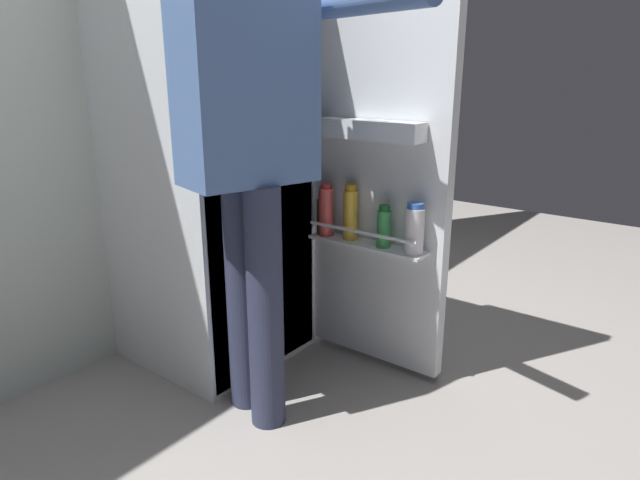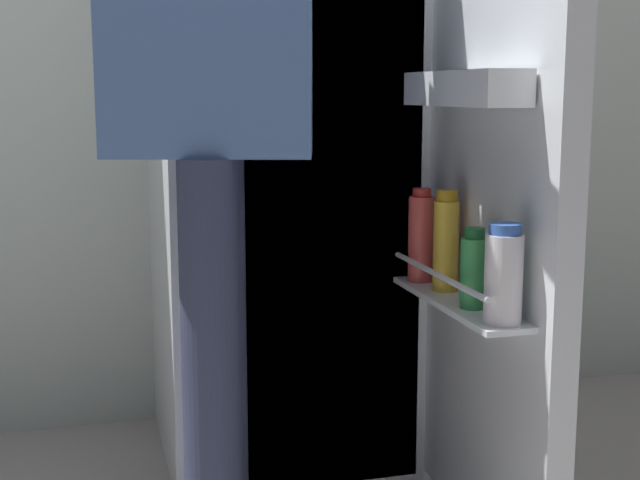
{
  "view_description": "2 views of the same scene",
  "coord_description": "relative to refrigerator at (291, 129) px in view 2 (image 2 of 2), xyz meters",
  "views": [
    {
      "loc": [
        -1.47,
        -1.15,
        1.18
      ],
      "look_at": [
        -0.03,
        -0.04,
        0.62
      ],
      "focal_mm": 30.98,
      "sensor_mm": 36.0,
      "label": 1
    },
    {
      "loc": [
        -0.49,
        -1.71,
        0.97
      ],
      "look_at": [
        -0.03,
        -0.01,
        0.67
      ],
      "focal_mm": 49.76,
      "sensor_mm": 36.0,
      "label": 2
    }
  ],
  "objects": [
    {
      "name": "person",
      "position": [
        -0.25,
        -0.42,
        0.14
      ],
      "size": [
        0.56,
        0.79,
        1.68
      ],
      "color": "#2D334C",
      "rests_on": "ground_plane"
    },
    {
      "name": "refrigerator",
      "position": [
        0.0,
        0.0,
        0.0
      ],
      "size": [
        0.67,
        1.21,
        1.75
      ],
      "color": "silver",
      "rests_on": "ground_plane"
    }
  ]
}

